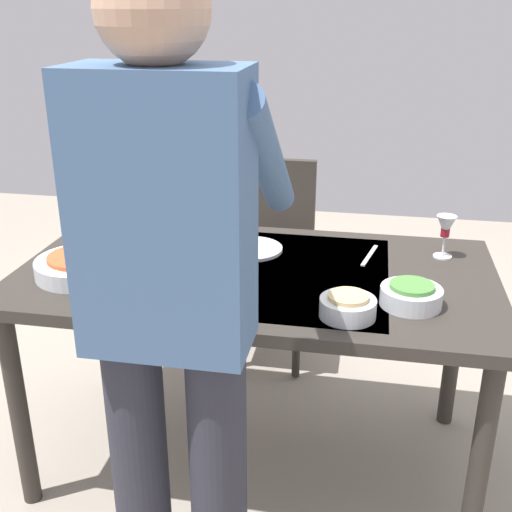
% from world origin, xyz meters
% --- Properties ---
extents(ground_plane, '(6.00, 6.00, 0.00)m').
position_xyz_m(ground_plane, '(0.00, 0.00, 0.00)').
color(ground_plane, '#9E9384').
extents(dining_table, '(1.57, 0.85, 0.76)m').
position_xyz_m(dining_table, '(0.00, 0.00, 0.68)').
color(dining_table, '#332D28').
rests_on(dining_table, ground_plane).
extents(chair_near, '(0.40, 0.40, 0.91)m').
position_xyz_m(chair_near, '(0.09, -0.81, 0.53)').
color(chair_near, black).
rests_on(chair_near, ground_plane).
extents(person_server, '(0.42, 0.61, 1.69)m').
position_xyz_m(person_server, '(0.06, 0.69, 0.96)').
color(person_server, '#2D2D38').
rests_on(person_server, ground_plane).
extents(wine_bottle, '(0.07, 0.07, 0.30)m').
position_xyz_m(wine_bottle, '(0.09, 0.04, 0.87)').
color(wine_bottle, black).
rests_on(wine_bottle, dining_table).
extents(wine_glass_left, '(0.07, 0.07, 0.15)m').
position_xyz_m(wine_glass_left, '(0.21, 0.11, 0.87)').
color(wine_glass_left, white).
rests_on(wine_glass_left, dining_table).
extents(wine_glass_right, '(0.07, 0.07, 0.15)m').
position_xyz_m(wine_glass_right, '(-0.62, -0.23, 0.87)').
color(wine_glass_right, white).
rests_on(wine_glass_right, dining_table).
extents(water_cup_near_left, '(0.06, 0.06, 0.10)m').
position_xyz_m(water_cup_near_left, '(0.68, -0.23, 0.81)').
color(water_cup_near_left, silver).
rests_on(water_cup_near_left, dining_table).
extents(water_cup_near_right, '(0.07, 0.07, 0.10)m').
position_xyz_m(water_cup_near_right, '(0.62, -0.09, 0.81)').
color(water_cup_near_right, silver).
rests_on(water_cup_near_right, dining_table).
extents(serving_bowl_pasta, '(0.30, 0.30, 0.07)m').
position_xyz_m(serving_bowl_pasta, '(0.55, 0.14, 0.80)').
color(serving_bowl_pasta, silver).
rests_on(serving_bowl_pasta, dining_table).
extents(side_bowl_salad, '(0.18, 0.18, 0.07)m').
position_xyz_m(side_bowl_salad, '(-0.49, 0.17, 0.80)').
color(side_bowl_salad, silver).
rests_on(side_bowl_salad, dining_table).
extents(side_bowl_bread, '(0.16, 0.16, 0.07)m').
position_xyz_m(side_bowl_bread, '(-0.32, 0.28, 0.80)').
color(side_bowl_bread, silver).
rests_on(side_bowl_bread, dining_table).
extents(dinner_plate_near, '(0.23, 0.23, 0.01)m').
position_xyz_m(dinner_plate_near, '(0.05, -0.17, 0.77)').
color(dinner_plate_near, silver).
rests_on(dinner_plate_near, dining_table).
extents(dinner_plate_far, '(0.23, 0.23, 0.01)m').
position_xyz_m(dinner_plate_far, '(0.37, -0.18, 0.77)').
color(dinner_plate_far, silver).
rests_on(dinner_plate_far, dining_table).
extents(table_knife, '(0.06, 0.20, 0.00)m').
position_xyz_m(table_knife, '(-0.37, -0.19, 0.76)').
color(table_knife, silver).
rests_on(table_knife, dining_table).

